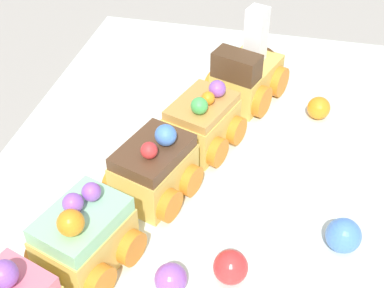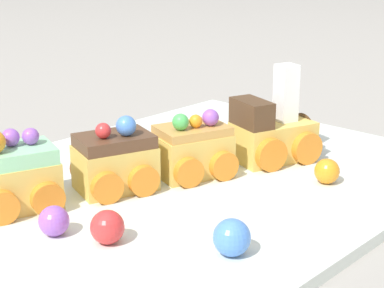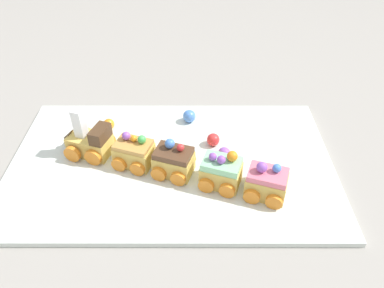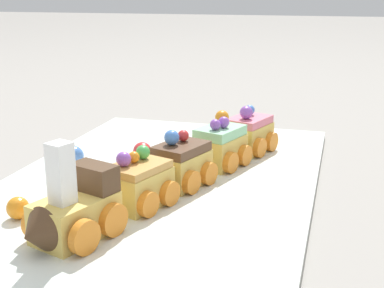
{
  "view_description": "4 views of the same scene",
  "coord_description": "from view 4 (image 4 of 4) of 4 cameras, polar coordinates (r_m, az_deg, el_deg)",
  "views": [
    {
      "loc": [
        -0.36,
        -0.08,
        0.38
      ],
      "look_at": [
        -0.0,
        -0.0,
        0.07
      ],
      "focal_mm": 50.0,
      "sensor_mm": 36.0,
      "label": 1
    },
    {
      "loc": [
        -0.4,
        -0.44,
        0.25
      ],
      "look_at": [
        0.04,
        -0.03,
        0.06
      ],
      "focal_mm": 60.0,
      "sensor_mm": 36.0,
      "label": 2
    },
    {
      "loc": [
        -0.04,
        0.6,
        0.55
      ],
      "look_at": [
        -0.04,
        -0.03,
        0.03
      ],
      "focal_mm": 35.0,
      "sensor_mm": 36.0,
      "label": 3
    },
    {
      "loc": [
        0.65,
        0.24,
        0.27
      ],
      "look_at": [
        -0.04,
        0.04,
        0.06
      ],
      "focal_mm": 50.0,
      "sensor_mm": 36.0,
      "label": 4
    }
  ],
  "objects": [
    {
      "name": "cake_car_chocolate",
      "position": [
        0.72,
        -1.19,
        -2.22
      ],
      "size": [
        0.09,
        0.09,
        0.08
      ],
      "rotation": [
        0.0,
        0.0,
        -0.33
      ],
      "color": "#E0BC56",
      "rests_on": "display_board"
    },
    {
      "name": "ground_plane",
      "position": [
        0.74,
        -3.88,
        -5.1
      ],
      "size": [
        10.0,
        10.0,
        0.0
      ],
      "primitive_type": "plane",
      "color": "gray"
    },
    {
      "name": "cake_car_caramel",
      "position": [
        0.65,
        -5.71,
        -4.32
      ],
      "size": [
        0.09,
        0.09,
        0.07
      ],
      "rotation": [
        0.0,
        0.0,
        -0.33
      ],
      "color": "#E0BC56",
      "rests_on": "display_board"
    },
    {
      "name": "cake_car_mint",
      "position": [
        0.8,
        3.01,
        -0.22
      ],
      "size": [
        0.09,
        0.09,
        0.08
      ],
      "rotation": [
        0.0,
        0.0,
        -0.33
      ],
      "color": "#E0BC56",
      "rests_on": "display_board"
    },
    {
      "name": "gumball_blue",
      "position": [
        0.82,
        -12.53,
        -1.28
      ],
      "size": [
        0.03,
        0.03,
        0.03
      ],
      "primitive_type": "sphere",
      "color": "#4C84E0",
      "rests_on": "display_board"
    },
    {
      "name": "gumball_purple",
      "position": [
        0.83,
        -1.91,
        -0.69
      ],
      "size": [
        0.03,
        0.03,
        0.03
      ],
      "primitive_type": "sphere",
      "color": "#9956C6",
      "rests_on": "display_board"
    },
    {
      "name": "gumball_red",
      "position": [
        0.83,
        -5.32,
        -0.79
      ],
      "size": [
        0.03,
        0.03,
        0.03
      ],
      "primitive_type": "sphere",
      "color": "red",
      "rests_on": "display_board"
    },
    {
      "name": "gumball_orange",
      "position": [
        0.65,
        -18.08,
        -6.5
      ],
      "size": [
        0.03,
        0.03,
        0.03
      ],
      "primitive_type": "sphere",
      "color": "orange",
      "rests_on": "display_board"
    },
    {
      "name": "cake_train_locomotive",
      "position": [
        0.58,
        -12.8,
        -7.14
      ],
      "size": [
        0.12,
        0.1,
        0.11
      ],
      "rotation": [
        0.0,
        0.0,
        -0.33
      ],
      "color": "#E0BC56",
      "rests_on": "display_board"
    },
    {
      "name": "cake_car_strawberry",
      "position": [
        0.87,
        6.07,
        1.05
      ],
      "size": [
        0.09,
        0.09,
        0.08
      ],
      "rotation": [
        0.0,
        0.0,
        -0.33
      ],
      "color": "#E0BC56",
      "rests_on": "display_board"
    },
    {
      "name": "display_board",
      "position": [
        0.74,
        -3.89,
        -4.66
      ],
      "size": [
        0.69,
        0.42,
        0.01
      ],
      "primitive_type": "cube",
      "color": "silver",
      "rests_on": "ground_plane"
    }
  ]
}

